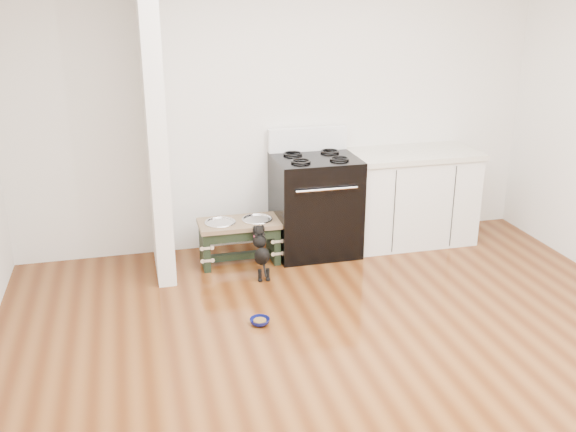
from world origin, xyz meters
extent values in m
plane|color=#4B240D|center=(0.00, 0.00, 0.00)|extent=(5.00, 5.00, 0.00)
plane|color=silver|center=(0.00, 2.50, 1.35)|extent=(5.00, 0.00, 5.00)
cube|color=silver|center=(-1.18, 2.10, 1.35)|extent=(0.15, 0.80, 2.70)
cube|color=black|center=(0.25, 2.15, 0.46)|extent=(0.76, 0.65, 0.92)
cube|color=black|center=(0.25, 1.84, 0.40)|extent=(0.58, 0.02, 0.50)
cylinder|color=silver|center=(0.25, 1.80, 0.72)|extent=(0.56, 0.02, 0.02)
cube|color=white|center=(0.25, 2.43, 1.03)|extent=(0.76, 0.08, 0.22)
torus|color=black|center=(0.07, 2.01, 0.93)|extent=(0.18, 0.18, 0.02)
torus|color=black|center=(0.43, 2.01, 0.93)|extent=(0.18, 0.18, 0.02)
torus|color=black|center=(0.07, 2.29, 0.93)|extent=(0.18, 0.18, 0.02)
torus|color=black|center=(0.43, 2.29, 0.93)|extent=(0.18, 0.18, 0.02)
cube|color=silver|center=(1.23, 2.18, 0.43)|extent=(1.20, 0.60, 0.86)
cube|color=#BBB3A0|center=(1.23, 2.18, 0.89)|extent=(1.24, 0.64, 0.05)
cube|color=black|center=(1.23, 1.92, 0.05)|extent=(1.20, 0.06, 0.10)
cube|color=black|center=(-0.81, 2.07, 0.18)|extent=(0.06, 0.35, 0.36)
cube|color=black|center=(-0.17, 2.07, 0.18)|extent=(0.06, 0.35, 0.36)
cube|color=black|center=(-0.49, 1.91, 0.31)|extent=(0.58, 0.03, 0.09)
cube|color=black|center=(-0.49, 2.07, 0.06)|extent=(0.58, 0.06, 0.06)
cube|color=brown|center=(-0.49, 2.07, 0.38)|extent=(0.73, 0.39, 0.04)
cylinder|color=silver|center=(-0.66, 2.07, 0.38)|extent=(0.25, 0.25, 0.04)
cylinder|color=silver|center=(-0.32, 2.07, 0.38)|extent=(0.25, 0.25, 0.04)
torus|color=silver|center=(-0.66, 2.07, 0.40)|extent=(0.28, 0.28, 0.02)
torus|color=silver|center=(-0.32, 2.07, 0.40)|extent=(0.28, 0.28, 0.02)
cylinder|color=black|center=(-0.40, 1.62, 0.05)|extent=(0.03, 0.03, 0.11)
cylinder|color=black|center=(-0.33, 1.62, 0.05)|extent=(0.03, 0.03, 0.11)
sphere|color=black|center=(-0.40, 1.61, 0.01)|extent=(0.04, 0.04, 0.04)
sphere|color=black|center=(-0.33, 1.61, 0.01)|extent=(0.04, 0.04, 0.04)
ellipsoid|color=black|center=(-0.36, 1.69, 0.20)|extent=(0.13, 0.29, 0.26)
sphere|color=black|center=(-0.36, 1.78, 0.30)|extent=(0.12, 0.12, 0.12)
sphere|color=black|center=(-0.36, 1.82, 0.38)|extent=(0.10, 0.10, 0.10)
sphere|color=black|center=(-0.40, 1.89, 0.38)|extent=(0.04, 0.04, 0.04)
sphere|color=black|center=(-0.33, 1.89, 0.38)|extent=(0.04, 0.04, 0.04)
cylinder|color=black|center=(-0.36, 1.57, 0.11)|extent=(0.02, 0.08, 0.10)
torus|color=#E34271|center=(-0.36, 1.80, 0.34)|extent=(0.10, 0.06, 0.09)
imported|color=#0B1051|center=(-0.55, 0.88, 0.02)|extent=(0.17, 0.17, 0.05)
cylinder|color=#573B18|center=(-0.55, 0.88, 0.03)|extent=(0.10, 0.10, 0.02)
camera|label=1|loc=(-1.40, -3.29, 2.40)|focal=40.00mm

